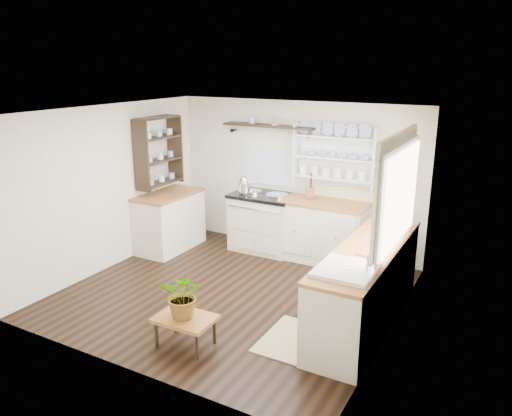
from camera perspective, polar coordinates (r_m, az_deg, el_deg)
name	(u,v)px	position (r m, az deg, el deg)	size (l,w,h in m)	color
floor	(232,293)	(6.50, -2.71, -9.64)	(4.00, 3.80, 0.01)	black
wall_back	(296,177)	(7.72, 4.57, 3.59)	(4.00, 0.02, 2.30)	beige
wall_right	(396,233)	(5.36, 15.70, -2.75)	(0.02, 3.80, 2.30)	beige
wall_left	(110,188)	(7.31, -16.35, 2.25)	(0.02, 3.80, 2.30)	beige
ceiling	(230,111)	(5.87, -3.02, 10.98)	(4.00, 3.80, 0.01)	white
window	(398,190)	(5.39, 15.89, 1.96)	(0.08, 1.55, 1.22)	white
aga_cooker	(264,222)	(7.77, 0.90, -1.56)	(1.00, 0.70, 0.93)	beige
back_cabinets	(323,231)	(7.41, 7.71, -2.58)	(1.27, 0.63, 0.90)	beige
right_cabinets	(366,284)	(5.77, 12.49, -8.51)	(0.62, 2.43, 0.90)	beige
belfast_sink	(346,281)	(4.97, 10.21, -8.23)	(0.55, 0.60, 0.45)	white
left_cabinets	(169,220)	(7.94, -9.86, -1.40)	(0.62, 1.13, 0.90)	beige
plate_rack	(336,155)	(7.36, 9.15, 6.04)	(1.20, 0.22, 0.90)	white
high_shelf	(269,126)	(7.65, 1.55, 9.30)	(1.50, 0.29, 0.16)	black
left_shelving	(159,151)	(7.77, -11.06, 6.43)	(0.28, 0.80, 1.05)	black
kettle	(244,184)	(7.64, -1.36, 2.74)	(0.20, 0.20, 0.24)	silver
utensil_crock	(310,193)	(7.43, 6.18, 1.76)	(0.13, 0.13, 0.15)	brown
center_table	(185,321)	(5.32, -8.10, -12.66)	(0.61, 0.44, 0.33)	brown
potted_plant	(184,295)	(5.19, -8.23, -9.84)	(0.44, 0.39, 0.49)	#3F7233
floor_rug	(290,339)	(5.51, 3.95, -14.70)	(0.55, 0.85, 0.02)	#968357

